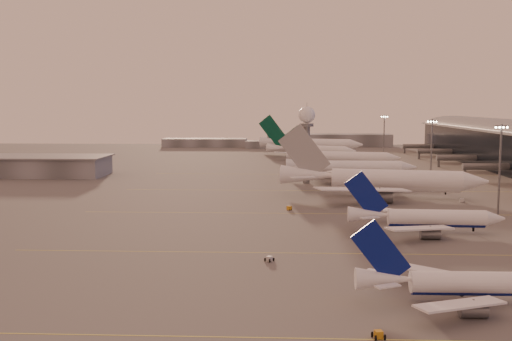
{
  "coord_description": "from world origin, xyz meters",
  "views": [
    {
      "loc": [
        -4.53,
        -109.96,
        30.16
      ],
      "look_at": [
        -12.8,
        81.82,
        9.06
      ],
      "focal_mm": 42.0,
      "sensor_mm": 36.0,
      "label": 1
    }
  ],
  "objects": [
    {
      "name": "ground",
      "position": [
        0.0,
        0.0,
        0.0
      ],
      "size": [
        700.0,
        700.0,
        0.0
      ],
      "primitive_type": "plane",
      "color": "#4E4C4C",
      "rests_on": "ground"
    },
    {
      "name": "taxiway_markings",
      "position": [
        30.0,
        56.0,
        0.01
      ],
      "size": [
        180.0,
        185.25,
        0.02
      ],
      "color": "gold",
      "rests_on": "ground"
    },
    {
      "name": "hangar",
      "position": [
        -120.0,
        140.0,
        4.32
      ],
      "size": [
        82.0,
        27.0,
        8.5
      ],
      "color": "slate",
      "rests_on": "ground"
    },
    {
      "name": "radar_tower",
      "position": [
        5.0,
        120.0,
        20.95
      ],
      "size": [
        6.4,
        6.4,
        31.1
      ],
      "color": "slate",
      "rests_on": "ground"
    },
    {
      "name": "mast_b",
      "position": [
        55.0,
        55.0,
        13.74
      ],
      "size": [
        3.6,
        0.56,
        25.0
      ],
      "color": "slate",
      "rests_on": "ground"
    },
    {
      "name": "mast_c",
      "position": [
        50.0,
        110.0,
        13.74
      ],
      "size": [
        3.6,
        0.56,
        25.0
      ],
      "color": "slate",
      "rests_on": "ground"
    },
    {
      "name": "mast_d",
      "position": [
        48.0,
        200.0,
        13.74
      ],
      "size": [
        3.6,
        0.56,
        25.0
      ],
      "color": "slate",
      "rests_on": "ground"
    },
    {
      "name": "distant_horizon",
      "position": [
        2.62,
        325.14,
        3.89
      ],
      "size": [
        165.0,
        37.5,
        9.0
      ],
      "color": "slate",
      "rests_on": "ground"
    },
    {
      "name": "narrowbody_near",
      "position": [
        22.93,
        -20.1,
        2.62
      ],
      "size": [
        33.14,
        26.48,
        12.96
      ],
      "color": "white",
      "rests_on": "ground"
    },
    {
      "name": "narrowbody_mid",
      "position": [
        29.49,
        30.91,
        2.97
      ],
      "size": [
        37.5,
        29.91,
        14.65
      ],
      "color": "white",
      "rests_on": "ground"
    },
    {
      "name": "widebody_white",
      "position": [
        28.56,
        86.61,
        4.14
      ],
      "size": [
        67.56,
        53.73,
        23.9
      ],
      "color": "white",
      "rests_on": "ground"
    },
    {
      "name": "greentail_a",
      "position": [
        24.04,
        135.07,
        3.48
      ],
      "size": [
        54.19,
        43.79,
        19.69
      ],
      "color": "white",
      "rests_on": "ground"
    },
    {
      "name": "greentail_b",
      "position": [
        25.29,
        180.03,
        3.58
      ],
      "size": [
        55.23,
        44.18,
        20.27
      ],
      "color": "white",
      "rests_on": "ground"
    },
    {
      "name": "greentail_c",
      "position": [
        11.95,
        228.7,
        3.41
      ],
      "size": [
        50.98,
        40.47,
        19.3
      ],
      "color": "white",
      "rests_on": "ground"
    },
    {
      "name": "greentail_d",
      "position": [
        13.74,
        265.05,
        4.24
      ],
      "size": [
        65.07,
        51.96,
        24.01
      ],
      "color": "white",
      "rests_on": "ground"
    },
    {
      "name": "gsv_tug_near",
      "position": [
        8.12,
        -34.71,
        0.51
      ],
      "size": [
        2.77,
        3.81,
        0.98
      ],
      "color": "orange",
      "rests_on": "ground"
    },
    {
      "name": "gsv_tug_mid",
      "position": [
        -6.82,
        3.15,
        0.48
      ],
      "size": [
        3.78,
        3.59,
        0.94
      ],
      "color": "silver",
      "rests_on": "ground"
    },
    {
      "name": "gsv_truck_b",
      "position": [
        40.1,
        49.91,
        1.15
      ],
      "size": [
        5.88,
        3.13,
        2.25
      ],
      "color": "silver",
      "rests_on": "ground"
    },
    {
      "name": "gsv_truck_c",
      "position": [
        -1.92,
        60.36,
        1.25
      ],
      "size": [
        6.07,
        5.54,
        2.45
      ],
      "color": "orange",
      "rests_on": "ground"
    },
    {
      "name": "gsv_catering_b",
      "position": [
        51.76,
        76.44,
        2.24
      ],
      "size": [
        5.77,
        3.25,
        4.49
      ],
      "color": "silver",
      "rests_on": "ground"
    },
    {
      "name": "gsv_tug_far",
      "position": [
        20.08,
        97.36,
        0.52
      ],
      "size": [
        2.98,
        3.95,
        1.0
      ],
      "color": "silver",
      "rests_on": "ground"
    },
    {
      "name": "gsv_tug_hangar",
      "position": [
        34.46,
        159.83,
        0.58
      ],
      "size": [
        4.51,
        3.5,
        1.13
      ],
      "color": "silver",
      "rests_on": "ground"
    }
  ]
}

